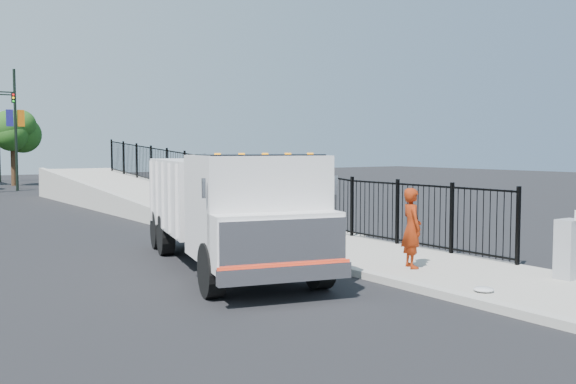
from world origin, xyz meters
TOP-DOWN VIEW (x-y plane):
  - ground at (0.00, 0.00)m, footprint 120.00×120.00m
  - sidewalk at (1.93, -2.00)m, footprint 3.55×12.00m
  - curb at (0.00, -2.00)m, footprint 0.30×12.00m
  - ramp at (2.12, 16.00)m, footprint 3.95×24.06m
  - iron_fence at (3.55, 12.00)m, footprint 0.10×28.00m
  - truck at (-1.90, 2.01)m, footprint 4.45×8.45m
  - worker at (1.24, -0.85)m, footprint 0.66×0.79m
  - utility_cabinet at (3.10, -3.58)m, footprint 0.55×0.40m
  - debris at (0.60, -3.39)m, footprint 0.39×0.39m
  - light_pole_1 at (-0.44, 33.94)m, footprint 3.77×0.22m
  - tree_1 at (0.84, 39.94)m, footprint 2.54×2.54m

SIDE VIEW (x-z plane):
  - ground at x=0.00m, z-range 0.00..0.00m
  - ramp at x=2.12m, z-range -1.60..1.60m
  - sidewalk at x=1.93m, z-range 0.00..0.12m
  - curb at x=0.00m, z-range 0.00..0.16m
  - debris at x=0.60m, z-range 0.12..0.22m
  - utility_cabinet at x=3.10m, z-range 0.12..1.37m
  - iron_fence at x=3.55m, z-range 0.00..1.80m
  - worker at x=1.24m, z-range 0.12..1.95m
  - truck at x=-1.90m, z-range 0.17..2.94m
  - tree_1 at x=0.84m, z-range 1.31..6.58m
  - light_pole_1 at x=-0.44m, z-range 0.36..8.36m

